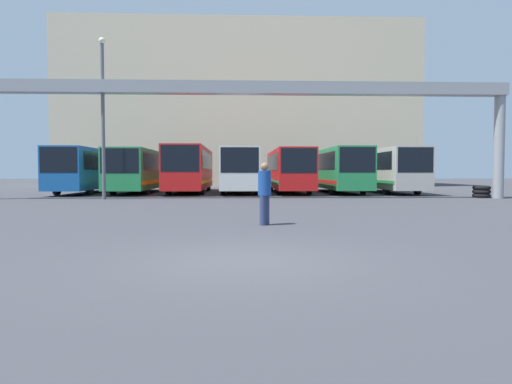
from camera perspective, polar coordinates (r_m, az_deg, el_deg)
ground_plane at (r=8.06m, az=-1.63°, el=-8.56°), size 200.00×200.00×0.00m
building_backdrop at (r=54.07m, az=-2.14°, el=10.27°), size 38.92×12.00×17.71m
overhead_gantry at (r=26.54m, az=-2.05°, el=11.46°), size 31.00×0.80×6.69m
bus_slot_0 at (r=35.73m, az=-20.25°, el=2.82°), size 2.52×11.06×3.19m
bus_slot_1 at (r=35.18m, az=-14.27°, el=2.84°), size 2.61×11.92×3.12m
bus_slot_2 at (r=34.88m, az=-8.19°, el=3.09°), size 2.62×12.48×3.33m
bus_slot_3 at (r=34.02m, az=-2.08°, el=3.00°), size 2.62×11.13×3.20m
bus_slot_4 at (r=34.73m, az=4.06°, el=2.95°), size 2.49×12.14×3.15m
bus_slot_5 at (r=35.18m, az=10.11°, el=2.98°), size 2.52×11.84×3.23m
bus_slot_6 at (r=35.63m, az=16.15°, el=2.91°), size 2.52×10.74×3.22m
pedestrian_mid_right at (r=13.28m, az=1.08°, el=0.00°), size 0.38×0.38×1.82m
tire_stack at (r=30.73m, az=26.36°, el=0.03°), size 1.04×1.04×0.72m
lamp_post at (r=27.43m, az=-18.59°, el=9.41°), size 0.36×0.36×9.08m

